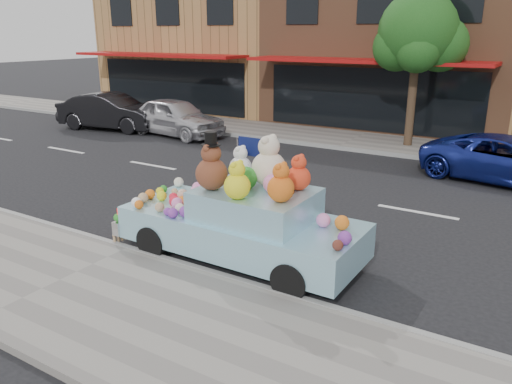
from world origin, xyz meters
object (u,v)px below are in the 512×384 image
Objects in this scene: car_silver at (175,117)px; car_dark at (111,112)px; street_tree at (419,39)px; car_blue at (509,160)px; art_car at (242,217)px.

car_dark reaches higher than car_silver.
car_blue is (3.41, -2.86, -3.07)m from street_tree.
art_car is at bearing -90.43° from street_tree.
car_silver is 0.95× the size of car_dark.
art_car is at bearing 165.72° from car_blue.
art_car is (11.51, -7.77, 0.06)m from car_dark.
art_car is (-3.49, -7.83, 0.19)m from car_blue.
car_dark is at bearing -165.85° from street_tree.
car_blue is 15.00m from car_dark.
street_tree is 9.32m from car_silver.
art_car is at bearing -126.84° from car_silver.
street_tree is 12.31m from car_dark.
car_dark is (-3.11, -0.40, 0.02)m from car_silver.
car_blue is 0.98× the size of car_dark.
art_car reaches higher than car_dark.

